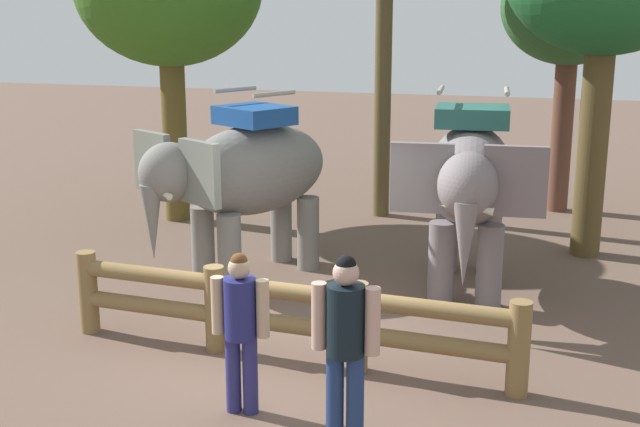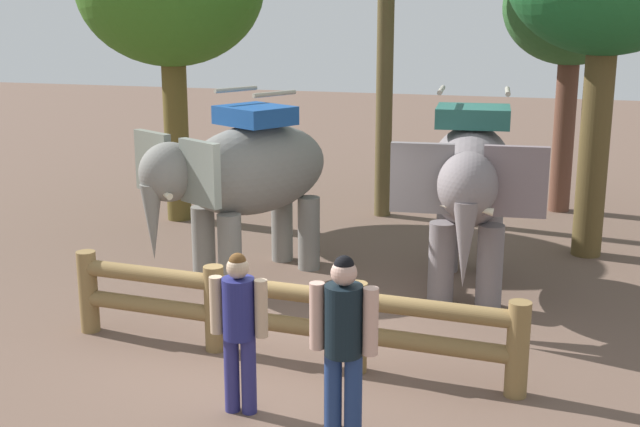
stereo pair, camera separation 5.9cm
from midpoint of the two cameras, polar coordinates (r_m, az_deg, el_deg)
ground_plane at (r=9.93m, az=-2.23°, el=-9.87°), size 60.00×60.00×0.00m
log_fence at (r=9.66m, az=-2.35°, el=-6.69°), size 5.53×0.59×1.05m
elephant_near_left at (r=12.35m, az=-5.01°, el=2.64°), size 2.70×3.29×2.83m
elephant_center at (r=11.80m, az=10.33°, el=2.14°), size 1.93×3.41×2.91m
tourist_woman_in_black at (r=8.38m, az=-5.35°, el=-7.36°), size 0.60×0.35×1.68m
tourist_man_in_blue at (r=7.77m, az=1.83°, el=-8.36°), size 0.65×0.36×1.84m
tree_deep_back at (r=17.05m, az=16.96°, el=13.13°), size 2.63×2.63×5.13m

